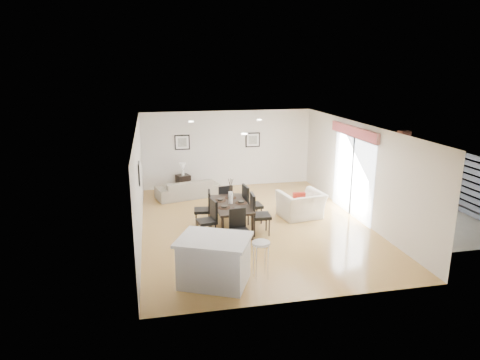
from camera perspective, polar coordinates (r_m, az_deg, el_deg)
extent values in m
plane|color=#B18248|center=(11.78, 1.88, -5.95)|extent=(8.00, 8.00, 0.00)
cube|color=silver|center=(15.19, -1.64, 4.16)|extent=(6.00, 0.04, 2.70)
cube|color=silver|center=(7.73, 9.03, -6.95)|extent=(6.00, 0.04, 2.70)
cube|color=silver|center=(11.06, -13.33, -0.40)|extent=(0.04, 8.00, 2.70)
cube|color=silver|center=(12.41, 15.53, 1.12)|extent=(0.04, 8.00, 2.70)
cube|color=white|center=(11.10, 2.00, 7.17)|extent=(6.00, 8.00, 0.02)
imported|color=gray|center=(14.16, -7.00, -1.14)|extent=(2.16, 1.28, 0.59)
imported|color=silver|center=(12.31, 8.14, -3.30)|extent=(1.30, 1.18, 0.75)
imported|color=#2F5022|center=(14.13, 25.10, -2.47)|extent=(0.58, 0.51, 0.63)
imported|color=#2F5022|center=(15.28, 22.62, -0.92)|extent=(0.47, 0.47, 0.64)
cube|color=black|center=(11.19, -1.25, -3.31)|extent=(0.92, 1.77, 0.06)
cylinder|color=black|center=(10.49, -2.32, -6.70)|extent=(0.07, 0.07, 0.67)
cylinder|color=black|center=(11.99, -3.83, -3.89)|extent=(0.07, 0.07, 0.67)
cylinder|color=black|center=(10.65, 1.69, -6.36)|extent=(0.07, 0.07, 0.67)
cylinder|color=black|center=(12.13, -0.30, -3.63)|extent=(0.07, 0.07, 0.67)
cube|color=black|center=(10.76, -4.48, -5.54)|extent=(0.52, 0.52, 0.08)
cube|color=black|center=(10.73, -3.53, -4.00)|extent=(0.14, 0.45, 0.53)
cylinder|color=black|center=(10.96, -5.61, -6.54)|extent=(0.03, 0.03, 0.41)
cylinder|color=black|center=(11.06, -3.89, -6.29)|extent=(0.03, 0.03, 0.41)
cylinder|color=black|center=(10.65, -5.04, -7.18)|extent=(0.03, 0.03, 0.41)
cylinder|color=black|center=(10.75, -3.27, -6.92)|extent=(0.03, 0.03, 0.41)
cube|color=black|center=(11.58, -5.04, -4.07)|extent=(0.49, 0.49, 0.08)
cube|color=black|center=(11.49, -4.12, -2.74)|extent=(0.11, 0.44, 0.52)
cylinder|color=black|center=(11.82, -5.85, -4.90)|extent=(0.03, 0.03, 0.40)
cylinder|color=black|center=(11.82, -4.18, -4.87)|extent=(0.03, 0.03, 0.40)
cylinder|color=black|center=(11.50, -5.87, -5.49)|extent=(0.03, 0.03, 0.40)
cylinder|color=black|center=(11.50, -4.15, -5.45)|extent=(0.03, 0.03, 0.40)
cube|color=black|center=(11.00, 2.77, -4.81)|extent=(0.51, 0.51, 0.08)
cube|color=black|center=(10.86, 1.69, -3.35)|extent=(0.09, 0.49, 0.58)
cylinder|color=black|center=(10.95, 3.93, -6.39)|extent=(0.04, 0.04, 0.44)
cylinder|color=black|center=(10.88, 1.95, -6.51)|extent=(0.04, 0.04, 0.44)
cylinder|color=black|center=(11.30, 3.51, -5.70)|extent=(0.04, 0.04, 0.44)
cylinder|color=black|center=(11.23, 1.60, -5.81)|extent=(0.04, 0.04, 0.44)
cube|color=black|center=(11.80, 1.70, -3.43)|extent=(0.52, 0.52, 0.08)
cube|color=black|center=(11.64, 0.74, -2.11)|extent=(0.10, 0.48, 0.57)
cylinder|color=black|center=(11.77, 2.86, -4.83)|extent=(0.04, 0.04, 0.44)
cylinder|color=black|center=(11.66, 1.11, -5.02)|extent=(0.04, 0.04, 0.44)
cylinder|color=black|center=(12.11, 2.26, -4.25)|extent=(0.04, 0.04, 0.44)
cylinder|color=black|center=(12.00, 0.55, -4.43)|extent=(0.04, 0.04, 0.44)
cube|color=black|center=(10.21, -0.03, -6.82)|extent=(0.46, 0.46, 0.07)
cube|color=black|center=(10.28, -0.34, -5.11)|extent=(0.42, 0.10, 0.50)
cylinder|color=black|center=(10.11, -0.62, -8.45)|extent=(0.03, 0.03, 0.38)
cylinder|color=black|center=(10.40, -1.17, -7.76)|extent=(0.03, 0.03, 0.38)
cylinder|color=black|center=(10.20, 1.14, -8.22)|extent=(0.03, 0.03, 0.38)
cylinder|color=black|center=(10.49, 0.54, -7.55)|extent=(0.03, 0.03, 0.38)
cube|color=black|center=(12.36, -2.23, -2.87)|extent=(0.50, 0.50, 0.07)
cube|color=black|center=(12.12, -1.93, -1.93)|extent=(0.42, 0.14, 0.50)
cylinder|color=black|center=(12.63, -1.81, -3.55)|extent=(0.03, 0.03, 0.38)
cylinder|color=black|center=(12.35, -1.24, -3.99)|extent=(0.03, 0.03, 0.38)
cylinder|color=black|center=(12.52, -3.20, -3.74)|extent=(0.03, 0.03, 0.38)
cylinder|color=black|center=(12.23, -2.65, -4.19)|extent=(0.03, 0.03, 0.38)
cylinder|color=white|center=(11.13, -1.25, -2.37)|extent=(0.11, 0.11, 0.33)
cylinder|color=black|center=(11.23, 0.15, -3.05)|extent=(0.32, 0.32, 0.01)
cylinder|color=black|center=(11.22, 0.15, -2.92)|extent=(0.17, 0.17, 0.05)
cylinder|color=black|center=(11.65, -1.27, -2.38)|extent=(0.32, 0.32, 0.01)
cylinder|color=black|center=(11.64, -1.27, -2.25)|extent=(0.17, 0.17, 0.05)
cylinder|color=black|center=(11.42, -2.64, -2.75)|extent=(0.32, 0.32, 0.01)
cylinder|color=black|center=(11.41, -2.64, -2.62)|extent=(0.17, 0.17, 0.05)
cylinder|color=black|center=(10.86, -2.13, -3.70)|extent=(0.32, 0.32, 0.01)
cylinder|color=black|center=(10.85, -2.13, -3.56)|extent=(0.17, 0.17, 0.05)
cylinder|color=black|center=(10.74, -0.32, -3.91)|extent=(0.32, 0.32, 0.01)
cylinder|color=black|center=(10.73, -0.32, -3.77)|extent=(0.17, 0.17, 0.05)
cube|color=black|center=(13.10, -0.96, -2.88)|extent=(1.07, 0.87, 0.37)
cube|color=black|center=(14.93, -7.57, -0.37)|extent=(0.53, 0.53, 0.56)
cylinder|color=white|center=(14.84, -7.62, 1.01)|extent=(0.10, 0.10, 0.18)
cone|color=beige|center=(14.79, -7.65, 1.80)|extent=(0.22, 0.22, 0.24)
cube|color=maroon|center=(12.11, 7.87, -2.47)|extent=(0.36, 0.13, 0.35)
cube|color=silver|center=(8.63, -3.46, -10.89)|extent=(1.55, 1.40, 0.90)
cube|color=silver|center=(8.43, -3.51, -7.94)|extent=(1.69, 1.54, 0.06)
cylinder|color=silver|center=(8.67, 2.82, -8.41)|extent=(0.37, 0.37, 0.05)
cylinder|color=silver|center=(8.96, 3.36, -10.31)|extent=(0.03, 0.03, 0.77)
cylinder|color=silver|center=(8.91, 1.82, -10.46)|extent=(0.03, 0.03, 0.77)
cylinder|color=silver|center=(8.70, 2.21, -11.13)|extent=(0.03, 0.03, 0.77)
cylinder|color=silver|center=(8.75, 3.78, -10.97)|extent=(0.03, 0.03, 0.77)
cube|color=black|center=(14.91, -7.72, 5.00)|extent=(0.52, 0.03, 0.52)
cube|color=white|center=(14.91, -7.72, 5.00)|extent=(0.44, 0.04, 0.44)
cube|color=#61625C|center=(14.91, -7.72, 5.00)|extent=(0.30, 0.04, 0.30)
cube|color=black|center=(15.29, 1.71, 5.38)|extent=(0.52, 0.03, 0.52)
cube|color=white|center=(15.29, 1.71, 5.38)|extent=(0.44, 0.04, 0.44)
cube|color=#61625C|center=(15.29, 1.71, 5.38)|extent=(0.30, 0.04, 0.30)
cube|color=black|center=(10.80, -13.29, 0.87)|extent=(0.03, 0.52, 0.52)
cube|color=white|center=(10.80, -13.29, 0.87)|extent=(0.04, 0.44, 0.44)
cube|color=#61625C|center=(10.80, -13.29, 0.87)|extent=(0.04, 0.30, 0.30)
cube|color=white|center=(12.71, 14.77, 0.46)|extent=(0.02, 2.40, 2.25)
cube|color=black|center=(12.70, 14.69, 0.45)|extent=(0.03, 0.05, 2.25)
cube|color=black|center=(12.47, 15.04, 5.55)|extent=(0.03, 2.50, 0.05)
cube|color=maroon|center=(12.43, 14.92, 6.27)|extent=(0.10, 2.70, 0.28)
plane|color=gray|center=(14.02, 21.89, -3.59)|extent=(6.00, 6.00, 0.00)
cube|color=#323235|center=(14.47, 26.21, 0.22)|extent=(0.08, 5.50, 1.80)
cube|color=brown|center=(16.27, 20.74, 2.66)|extent=(0.35, 0.35, 2.00)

